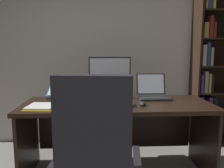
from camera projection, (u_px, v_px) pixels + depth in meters
wall_back at (117, 52)px, 3.10m from camera, size 4.61×0.12×2.51m
desk at (117, 120)px, 2.34m from camera, size 1.89×0.70×0.75m
bookshelf at (220, 72)px, 2.99m from camera, size 0.93×0.31×2.15m
monitor at (110, 78)px, 2.41m from camera, size 0.46×0.16×0.46m
laptop at (153, 93)px, 2.47m from camera, size 0.34×0.33×0.26m
keyboard at (111, 105)px, 2.10m from camera, size 0.42×0.15×0.02m
computer_mouse at (142, 104)px, 2.12m from camera, size 0.06×0.10×0.04m
reading_stand_with_book at (62, 92)px, 2.48m from camera, size 0.32×0.29×0.13m
open_binder at (55, 107)px, 2.03m from camera, size 0.53×0.31×0.02m
notepad at (82, 101)px, 2.29m from camera, size 0.16×0.22×0.01m
pen at (84, 100)px, 2.28m from camera, size 0.14×0.04×0.01m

